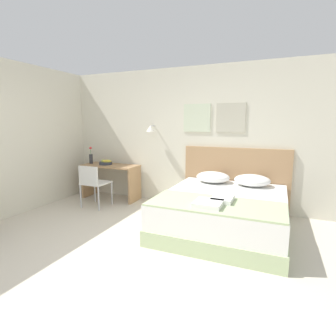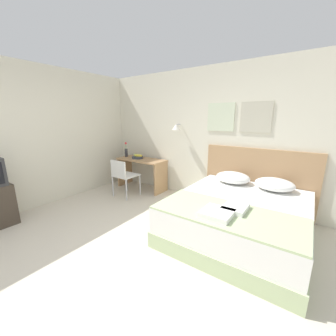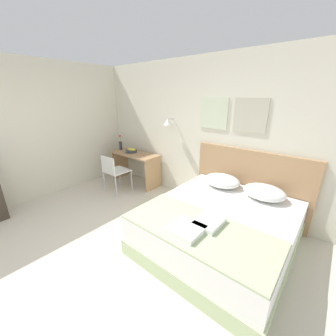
% 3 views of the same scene
% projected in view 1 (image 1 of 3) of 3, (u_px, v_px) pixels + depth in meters
% --- Properties ---
extents(ground_plane, '(24.00, 24.00, 0.00)m').
position_uv_depth(ground_plane, '(102.00, 263.00, 3.06)').
color(ground_plane, beige).
extents(wall_back, '(5.58, 0.31, 2.65)m').
position_uv_depth(wall_back, '(180.00, 137.00, 5.17)').
color(wall_back, beige).
rests_on(wall_back, ground_plane).
extents(bed, '(1.78, 1.97, 0.56)m').
position_uv_depth(bed, '(223.00, 212.00, 3.96)').
color(bed, '#B2C693').
rests_on(bed, ground_plane).
extents(headboard, '(1.90, 0.06, 1.17)m').
position_uv_depth(headboard, '(235.00, 179.00, 4.82)').
color(headboard, '#A87F56').
rests_on(headboard, ground_plane).
extents(pillow_left, '(0.59, 0.48, 0.19)m').
position_uv_depth(pillow_left, '(213.00, 177.00, 4.65)').
color(pillow_left, white).
rests_on(pillow_left, bed).
extents(pillow_right, '(0.59, 0.48, 0.19)m').
position_uv_depth(pillow_right, '(252.00, 180.00, 4.39)').
color(pillow_right, white).
rests_on(pillow_right, bed).
extents(throw_blanket, '(1.73, 0.79, 0.02)m').
position_uv_depth(throw_blanket, '(215.00, 204.00, 3.39)').
color(throw_blanket, '#B2C693').
rests_on(throw_blanket, bed).
extents(folded_towel_near_foot, '(0.27, 0.35, 0.06)m').
position_uv_depth(folded_towel_near_foot, '(223.00, 199.00, 3.48)').
color(folded_towel_near_foot, white).
rests_on(folded_towel_near_foot, throw_blanket).
extents(folded_towel_mid_bed, '(0.34, 0.34, 0.06)m').
position_uv_depth(folded_towel_mid_bed, '(208.00, 204.00, 3.28)').
color(folded_towel_mid_bed, white).
rests_on(folded_towel_mid_bed, throw_blanket).
extents(desk, '(1.20, 0.51, 0.73)m').
position_uv_depth(desk, '(111.00, 175.00, 5.57)').
color(desk, '#A87F56').
rests_on(desk, ground_plane).
extents(desk_chair, '(0.46, 0.46, 0.82)m').
position_uv_depth(desk_chair, '(93.00, 182.00, 4.97)').
color(desk_chair, white).
rests_on(desk_chair, ground_plane).
extents(fruit_bowl, '(0.28, 0.27, 0.11)m').
position_uv_depth(fruit_bowl, '(106.00, 163.00, 5.56)').
color(fruit_bowl, '#333842').
rests_on(fruit_bowl, desk).
extents(flower_vase, '(0.07, 0.07, 0.37)m').
position_uv_depth(flower_vase, '(91.00, 157.00, 5.70)').
color(flower_vase, '#333338').
rests_on(flower_vase, desk).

